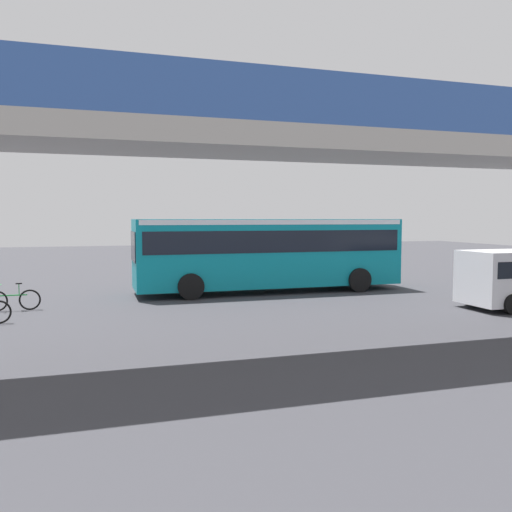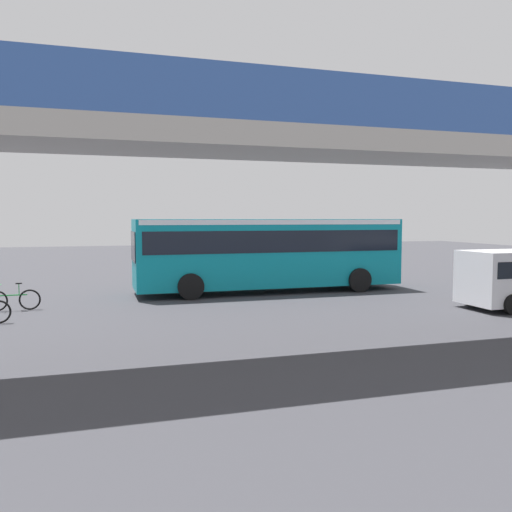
# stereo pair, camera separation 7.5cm
# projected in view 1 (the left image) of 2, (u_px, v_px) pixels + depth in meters

# --- Properties ---
(ground) EXTENTS (80.00, 80.00, 0.00)m
(ground) POSITION_uv_depth(u_px,v_px,m) (251.00, 288.00, 23.93)
(ground) COLOR #38383D
(city_bus) EXTENTS (11.54, 2.85, 3.15)m
(city_bus) POSITION_uv_depth(u_px,v_px,m) (269.00, 248.00, 22.55)
(city_bus) COLOR #0C8493
(city_bus) RESTS_ON ground
(bicycle_green) EXTENTS (1.77, 0.44, 0.96)m
(bicycle_green) POSITION_uv_depth(u_px,v_px,m) (13.00, 300.00, 17.92)
(bicycle_green) COLOR black
(bicycle_green) RESTS_ON ground
(traffic_sign) EXTENTS (0.08, 0.60, 2.80)m
(traffic_sign) POSITION_uv_depth(u_px,v_px,m) (358.00, 242.00, 28.18)
(traffic_sign) COLOR slate
(traffic_sign) RESTS_ON ground
(lane_dash_leftmost) EXTENTS (2.00, 0.20, 0.01)m
(lane_dash_leftmost) POSITION_uv_depth(u_px,v_px,m) (305.00, 277.00, 28.10)
(lane_dash_leftmost) COLOR silver
(lane_dash_leftmost) RESTS_ON ground
(lane_dash_left) EXTENTS (2.00, 0.20, 0.01)m
(lane_dash_left) POSITION_uv_depth(u_px,v_px,m) (234.00, 280.00, 26.92)
(lane_dash_left) COLOR silver
(lane_dash_left) RESTS_ON ground
(lane_dash_centre) EXTENTS (2.00, 0.20, 0.01)m
(lane_dash_centre) POSITION_uv_depth(u_px,v_px,m) (156.00, 283.00, 25.74)
(lane_dash_centre) COLOR silver
(lane_dash_centre) RESTS_ON ground
(pedestrian_overpass) EXTENTS (24.99, 2.60, 6.23)m
(pedestrian_overpass) POSITION_uv_depth(u_px,v_px,m) (386.00, 163.00, 12.68)
(pedestrian_overpass) COLOR #B2ADA5
(pedestrian_overpass) RESTS_ON ground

